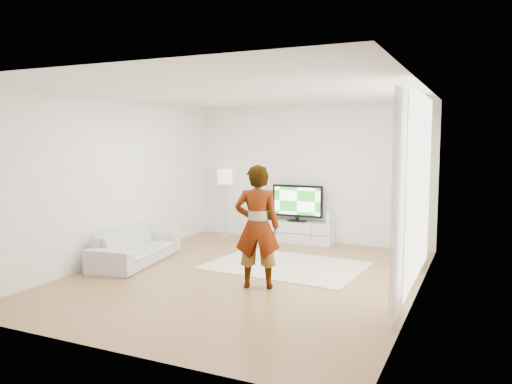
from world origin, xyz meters
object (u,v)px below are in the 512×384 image
at_px(television, 298,202).
at_px(sofa, 136,246).
at_px(media_console, 297,232).
at_px(rug, 286,265).
at_px(floor_lamp, 225,180).
at_px(player, 257,226).

distance_m(television, sofa, 3.42).
distance_m(media_console, rug, 1.97).
distance_m(rug, floor_lamp, 3.06).
distance_m(television, rug, 2.15).
height_order(television, rug, television).
xyz_separation_m(television, floor_lamp, (-1.62, -0.09, 0.41)).
bearing_deg(sofa, media_console, -44.11).
bearing_deg(television, rug, -75.39).
relative_size(player, floor_lamp, 1.19).
relative_size(media_console, rug, 0.61).
height_order(television, sofa, television).
xyz_separation_m(rug, floor_lamp, (-2.13, 1.83, 1.23)).
height_order(player, floor_lamp, player).
bearing_deg(rug, sofa, -160.27).
bearing_deg(media_console, rug, -75.19).
relative_size(media_console, player, 0.87).
height_order(television, player, player).
xyz_separation_m(media_console, player, (0.58, -3.22, 0.67)).
bearing_deg(sofa, television, -43.85).
bearing_deg(television, player, -79.84).
bearing_deg(player, television, -100.04).
distance_m(sofa, floor_lamp, 2.87).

